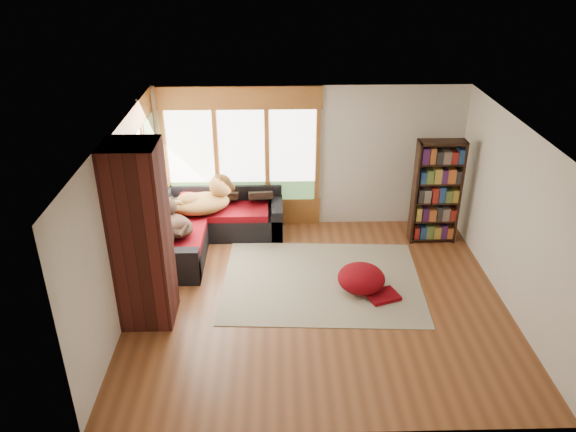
# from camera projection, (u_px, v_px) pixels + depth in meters

# --- Properties ---
(floor) EXTENTS (5.50, 5.50, 0.00)m
(floor) POSITION_uv_depth(u_px,v_px,m) (318.00, 299.00, 8.37)
(floor) COLOR brown
(floor) RESTS_ON ground
(ceiling) EXTENTS (5.50, 5.50, 0.00)m
(ceiling) POSITION_uv_depth(u_px,v_px,m) (322.00, 133.00, 7.20)
(ceiling) COLOR white
(wall_back) EXTENTS (5.50, 0.04, 2.60)m
(wall_back) POSITION_uv_depth(u_px,v_px,m) (309.00, 158.00, 10.02)
(wall_back) COLOR silver
(wall_back) RESTS_ON ground
(wall_front) EXTENTS (5.50, 0.04, 2.60)m
(wall_front) POSITION_uv_depth(u_px,v_px,m) (339.00, 339.00, 5.56)
(wall_front) COLOR silver
(wall_front) RESTS_ON ground
(wall_left) EXTENTS (0.04, 5.00, 2.60)m
(wall_left) POSITION_uv_depth(u_px,v_px,m) (121.00, 225.00, 7.72)
(wall_left) COLOR silver
(wall_left) RESTS_ON ground
(wall_right) EXTENTS (0.04, 5.00, 2.60)m
(wall_right) POSITION_uv_depth(u_px,v_px,m) (516.00, 220.00, 7.85)
(wall_right) COLOR silver
(wall_right) RESTS_ON ground
(windows_back) EXTENTS (2.82, 0.10, 1.90)m
(windows_back) POSITION_uv_depth(u_px,v_px,m) (242.00, 156.00, 9.94)
(windows_back) COLOR #995D27
(windows_back) RESTS_ON wall_back
(windows_left) EXTENTS (0.10, 2.62, 1.90)m
(windows_left) POSITION_uv_depth(u_px,v_px,m) (141.00, 186.00, 8.77)
(windows_left) COLOR #995D27
(windows_left) RESTS_ON wall_left
(roller_blind) EXTENTS (0.03, 0.72, 0.90)m
(roller_blind) POSITION_uv_depth(u_px,v_px,m) (150.00, 144.00, 9.33)
(roller_blind) COLOR #6E8B59
(roller_blind) RESTS_ON wall_left
(brick_chimney) EXTENTS (0.70, 0.70, 2.60)m
(brick_chimney) POSITION_uv_depth(u_px,v_px,m) (141.00, 237.00, 7.42)
(brick_chimney) COLOR #471914
(brick_chimney) RESTS_ON ground
(sectional_sofa) EXTENTS (2.20, 2.20, 0.80)m
(sectional_sofa) POSITION_uv_depth(u_px,v_px,m) (198.00, 229.00, 9.71)
(sectional_sofa) COLOR black
(sectional_sofa) RESTS_ON ground
(area_rug) EXTENTS (3.19, 2.51, 0.01)m
(area_rug) POSITION_uv_depth(u_px,v_px,m) (322.00, 281.00, 8.81)
(area_rug) COLOR beige
(area_rug) RESTS_ON ground
(bookshelf) EXTENTS (0.80, 0.27, 1.86)m
(bookshelf) POSITION_uv_depth(u_px,v_px,m) (436.00, 192.00, 9.57)
(bookshelf) COLOR black
(bookshelf) RESTS_ON ground
(pouf) EXTENTS (0.73, 0.73, 0.39)m
(pouf) POSITION_uv_depth(u_px,v_px,m) (361.00, 278.00, 8.53)
(pouf) COLOR maroon
(pouf) RESTS_ON area_rug
(dog_tan) EXTENTS (1.16, 0.92, 0.57)m
(dog_tan) POSITION_uv_depth(u_px,v_px,m) (206.00, 196.00, 9.68)
(dog_tan) COLOR brown
(dog_tan) RESTS_ON sectional_sofa
(dog_brindle) EXTENTS (0.84, 0.93, 0.46)m
(dog_brindle) POSITION_uv_depth(u_px,v_px,m) (173.00, 219.00, 9.06)
(dog_brindle) COLOR black
(dog_brindle) RESTS_ON sectional_sofa
(throw_pillows) EXTENTS (1.98, 1.68, 0.45)m
(throw_pillows) POSITION_uv_depth(u_px,v_px,m) (200.00, 202.00, 9.63)
(throw_pillows) COLOR black
(throw_pillows) RESTS_ON sectional_sofa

